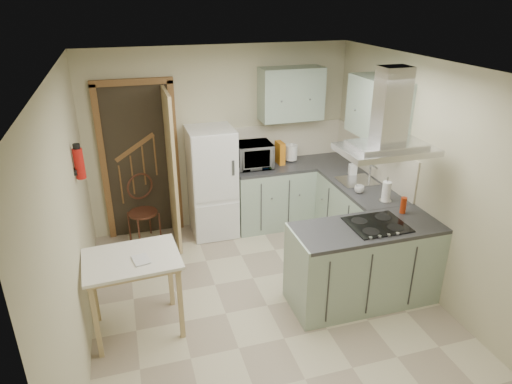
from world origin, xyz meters
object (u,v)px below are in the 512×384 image
object	(u,v)px
bentwood_chair	(143,213)
microwave	(249,155)
peninsula	(364,264)
fridge	(212,182)
extractor_hood	(386,149)
drop_leaf_table	(136,294)

from	to	relation	value
bentwood_chair	microwave	distance (m)	1.61
peninsula	fridge	bearing A→B (deg)	121.74
peninsula	extractor_hood	bearing A→B (deg)	0.00
extractor_hood	bentwood_chair	size ratio (longest dim) A/B	1.06
fridge	drop_leaf_table	distance (m)	2.13
fridge	extractor_hood	distance (m)	2.57
drop_leaf_table	bentwood_chair	xyz separation A→B (m)	(0.20, 1.78, 0.01)
fridge	peninsula	world-z (taller)	fridge
extractor_hood	microwave	size ratio (longest dim) A/B	1.48
drop_leaf_table	microwave	bearing A→B (deg)	43.94
peninsula	extractor_hood	world-z (taller)	extractor_hood
fridge	bentwood_chair	xyz separation A→B (m)	(-0.94, 0.01, -0.33)
peninsula	extractor_hood	distance (m)	1.27
extractor_hood	drop_leaf_table	bearing A→B (deg)	175.14
peninsula	drop_leaf_table	size ratio (longest dim) A/B	1.75
drop_leaf_table	microwave	size ratio (longest dim) A/B	1.45
fridge	peninsula	xyz separation A→B (m)	(1.22, -1.98, -0.30)
peninsula	microwave	xyz separation A→B (m)	(-0.70, 2.02, 0.62)
extractor_hood	bentwood_chair	world-z (taller)	extractor_hood
extractor_hood	drop_leaf_table	size ratio (longest dim) A/B	1.02
fridge	bentwood_chair	size ratio (longest dim) A/B	1.77
fridge	drop_leaf_table	bearing A→B (deg)	-122.74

